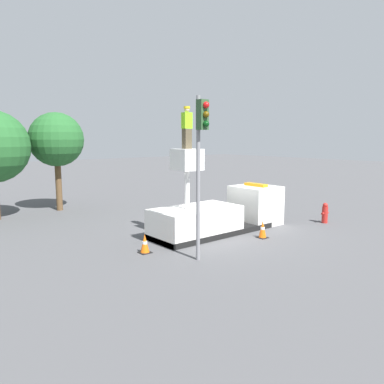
% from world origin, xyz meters
% --- Properties ---
extents(ground_plane, '(120.00, 120.00, 0.00)m').
position_xyz_m(ground_plane, '(0.00, 0.00, 0.00)').
color(ground_plane, '#4C4C4F').
extents(bucket_truck, '(6.97, 2.15, 3.87)m').
position_xyz_m(bucket_truck, '(0.51, 0.00, 0.82)').
color(bucket_truck, black).
rests_on(bucket_truck, ground).
extents(worker, '(0.40, 0.26, 1.75)m').
position_xyz_m(worker, '(-1.47, 0.00, 4.75)').
color(worker, brown).
rests_on(worker, bucket_truck).
extents(traffic_light_pole, '(0.34, 0.57, 5.75)m').
position_xyz_m(traffic_light_pole, '(-2.96, -2.61, 4.05)').
color(traffic_light_pole, gray).
rests_on(traffic_light_pole, ground).
extents(fire_hydrant, '(0.54, 0.30, 1.05)m').
position_xyz_m(fire_hydrant, '(5.86, -2.17, 0.51)').
color(fire_hydrant, '#B2231E').
rests_on(fire_hydrant, ground).
extents(traffic_cone_rear, '(0.43, 0.43, 0.73)m').
position_xyz_m(traffic_cone_rear, '(-4.00, -0.59, 0.35)').
color(traffic_cone_rear, black).
rests_on(traffic_cone_rear, ground).
extents(traffic_cone_curbside, '(0.41, 0.41, 0.78)m').
position_xyz_m(traffic_cone_curbside, '(1.13, -2.03, 0.37)').
color(traffic_cone_curbside, black).
rests_on(traffic_cone_curbside, ground).
extents(tree_right_bg, '(3.17, 3.17, 5.82)m').
position_xyz_m(tree_right_bg, '(-3.37, 9.91, 4.20)').
color(tree_right_bg, brown).
rests_on(tree_right_bg, ground).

